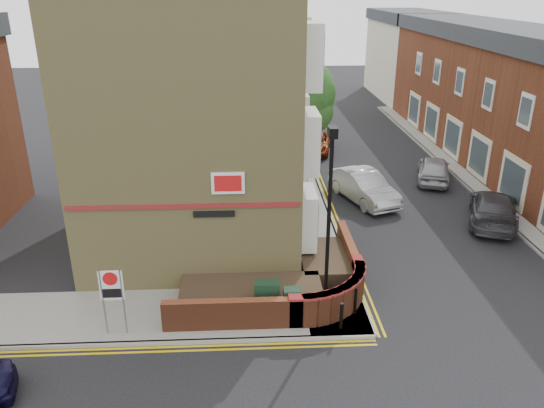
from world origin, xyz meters
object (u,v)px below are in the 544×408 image
at_px(utility_cabinet_large, 267,298).
at_px(silver_car_near, 364,187).
at_px(lamppost, 328,225).
at_px(zone_sign, 112,291).

height_order(utility_cabinet_large, silver_car_near, silver_car_near).
distance_m(lamppost, utility_cabinet_large, 3.24).
distance_m(lamppost, zone_sign, 6.85).
bearing_deg(utility_cabinet_large, zone_sign, -170.31).
relative_size(lamppost, zone_sign, 2.86).
xyz_separation_m(utility_cabinet_large, zone_sign, (-4.70, -0.80, 0.92)).
distance_m(utility_cabinet_large, zone_sign, 4.86).
bearing_deg(zone_sign, utility_cabinet_large, 9.69).
bearing_deg(silver_car_near, zone_sign, -152.82).
bearing_deg(silver_car_near, lamppost, -128.59).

